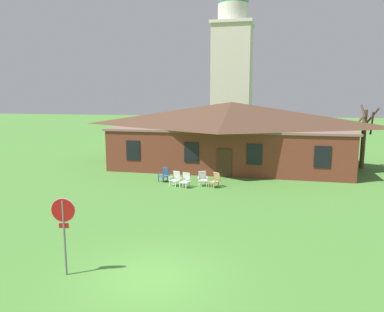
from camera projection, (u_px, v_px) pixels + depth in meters
name	position (u px, v px, depth m)	size (l,w,h in m)	color
ground_plane	(151.00, 277.00, 12.04)	(200.00, 200.00, 0.00)	#477F33
brick_building	(231.00, 133.00, 31.48)	(19.18, 10.40, 5.39)	brown
dome_tower	(232.00, 67.00, 47.01)	(5.18, 5.18, 20.68)	beige
stop_sign	(64.00, 221.00, 11.94)	(0.80, 0.18, 2.62)	slate
lawn_chair_by_porch	(164.00, 174.00, 25.59)	(0.83, 0.86, 0.96)	#2D5693
lawn_chair_near_door	(175.00, 178.00, 24.38)	(0.76, 0.81, 0.96)	silver
lawn_chair_left_end	(185.00, 180.00, 23.93)	(0.74, 0.78, 0.96)	white
lawn_chair_middle	(202.00, 178.00, 24.38)	(0.76, 0.81, 0.96)	white
lawn_chair_right_end	(215.00, 180.00, 24.01)	(0.85, 0.87, 0.96)	tan
bare_tree_beside_building	(364.00, 135.00, 30.04)	(1.77, 1.76, 5.21)	brown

